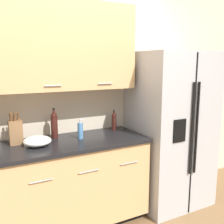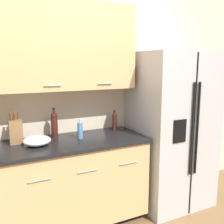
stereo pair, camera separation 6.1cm
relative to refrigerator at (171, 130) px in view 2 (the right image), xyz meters
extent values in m
cube|color=beige|center=(-1.20, 0.40, 0.40)|extent=(10.00, 0.05, 2.60)
cube|color=tan|center=(-1.38, 0.21, 0.94)|extent=(1.80, 0.32, 0.86)
cylinder|color=#99999E|center=(-1.38, 0.04, 0.57)|extent=(0.16, 0.01, 0.01)
cylinder|color=#99999E|center=(-0.84, 0.04, 0.57)|extent=(0.16, 0.01, 0.01)
cube|color=black|center=(-1.38, 0.09, -0.86)|extent=(1.76, 0.54, 0.09)
cube|color=tan|center=(-1.38, 0.05, -0.42)|extent=(1.80, 0.62, 0.80)
cube|color=black|center=(-1.38, 0.04, 0.00)|extent=(1.83, 0.64, 0.03)
cylinder|color=#99999E|center=(-1.60, -0.27, -0.20)|extent=(0.20, 0.01, 0.01)
cylinder|color=#99999E|center=(-1.17, -0.27, -0.20)|extent=(0.20, 0.01, 0.01)
cylinder|color=#99999E|center=(-0.73, -0.27, -0.20)|extent=(0.20, 0.01, 0.01)
cube|color=#B2B2B5|center=(0.00, 0.00, 0.00)|extent=(0.86, 0.72, 1.81)
cube|color=black|center=(0.00, -0.37, 0.00)|extent=(0.01, 0.01, 1.77)
cylinder|color=black|center=(-0.03, -0.38, 0.09)|extent=(0.02, 0.02, 0.99)
cylinder|color=black|center=(0.04, -0.38, 0.09)|extent=(0.02, 0.02, 0.99)
cube|color=black|center=(-0.19, -0.37, 0.09)|extent=(0.16, 0.01, 0.24)
cube|color=olive|center=(-1.72, 0.19, 0.13)|extent=(0.12, 0.11, 0.23)
cylinder|color=brown|center=(-1.75, 0.21, 0.28)|extent=(0.02, 0.04, 0.08)
cylinder|color=brown|center=(-1.75, 0.18, 0.28)|extent=(0.02, 0.04, 0.08)
cylinder|color=brown|center=(-1.72, 0.21, 0.28)|extent=(0.02, 0.03, 0.08)
cylinder|color=brown|center=(-1.72, 0.18, 0.28)|extent=(0.02, 0.03, 0.07)
cylinder|color=brown|center=(-1.69, 0.21, 0.28)|extent=(0.02, 0.03, 0.08)
cylinder|color=#3D1914|center=(-1.33, 0.24, 0.13)|extent=(0.07, 0.07, 0.22)
sphere|color=#3D1914|center=(-1.33, 0.24, 0.25)|extent=(0.07, 0.07, 0.07)
cylinder|color=#3D1914|center=(-1.33, 0.24, 0.27)|extent=(0.02, 0.02, 0.07)
cylinder|color=black|center=(-1.33, 0.24, 0.32)|extent=(0.03, 0.03, 0.02)
cylinder|color=#4C7FB2|center=(-1.11, 0.08, 0.10)|extent=(0.06, 0.06, 0.16)
cylinder|color=#B2B2B5|center=(-1.11, 0.08, 0.20)|extent=(0.02, 0.02, 0.04)
cylinder|color=#B2B2B5|center=(-1.09, 0.08, 0.21)|extent=(0.03, 0.01, 0.01)
cylinder|color=#3D1914|center=(-0.64, 0.23, 0.10)|extent=(0.06, 0.06, 0.16)
sphere|color=#3D1914|center=(-0.64, 0.23, 0.19)|extent=(0.05, 0.05, 0.05)
cylinder|color=#3D1914|center=(-0.64, 0.23, 0.21)|extent=(0.02, 0.02, 0.06)
cylinder|color=black|center=(-0.64, 0.23, 0.24)|extent=(0.02, 0.02, 0.01)
ellipsoid|color=white|center=(-1.55, 0.04, 0.06)|extent=(0.26, 0.26, 0.09)
camera|label=1|loc=(-2.03, -2.35, 0.77)|focal=42.00mm
camera|label=2|loc=(-1.98, -2.38, 0.77)|focal=42.00mm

